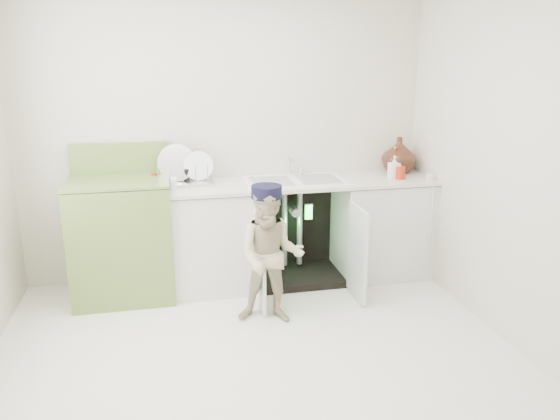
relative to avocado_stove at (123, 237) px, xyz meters
name	(u,v)px	position (x,y,z in m)	size (l,w,h in m)	color
ground	(257,355)	(0.90, -1.18, -0.51)	(3.50, 3.50, 0.00)	beige
room_shell	(254,173)	(0.90, -1.18, 0.74)	(6.00, 5.50, 1.26)	beige
counter_run	(297,228)	(1.48, 0.03, -0.03)	(2.44, 1.02, 1.22)	silver
avocado_stove	(123,237)	(0.00, 0.00, 0.00)	(0.79, 0.65, 1.23)	olive
repair_worker	(271,255)	(1.09, -0.71, 0.02)	(0.72, 0.65, 1.04)	#BCB287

